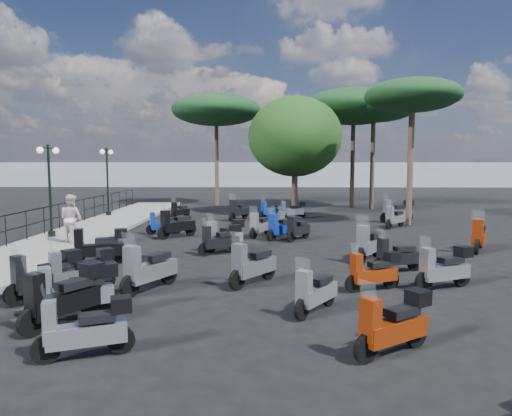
{
  "coord_description": "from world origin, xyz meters",
  "views": [
    {
      "loc": [
        1.16,
        -14.64,
        3.07
      ],
      "look_at": [
        0.78,
        3.8,
        1.2
      ],
      "focal_mm": 32.0,
      "sensor_mm": 36.0,
      "label": 1
    }
  ],
  "objects_px": {
    "scooter_2": "(80,273)",
    "scooter_17": "(270,211)",
    "scooter_28": "(395,218)",
    "scooter_29": "(397,211)",
    "lamp_post_2": "(107,177)",
    "scooter_22": "(290,224)",
    "scooter_25": "(444,269)",
    "pine_3": "(413,96)",
    "pine_1": "(374,108)",
    "scooter_5": "(180,211)",
    "scooter_27": "(479,237)",
    "scooter_1": "(45,277)",
    "scooter_23": "(292,210)",
    "pedestrian_far": "(71,218)",
    "broadleaf_tree": "(295,137)",
    "lamp_post_1": "(50,184)",
    "scooter_12": "(315,293)",
    "scooter_21": "(298,229)",
    "scooter_4": "(163,225)",
    "scooter_8": "(149,270)",
    "scooter_15": "(225,236)",
    "scooter_19": "(373,272)",
    "scooter_3": "(99,247)",
    "scooter_20": "(369,244)",
    "scooter_0": "(76,292)",
    "pine_0": "(354,107)",
    "scooter_9": "(260,226)",
    "pine_2": "(216,110)",
    "scooter_13": "(252,266)",
    "scooter_7": "(64,298)",
    "scooter_11": "(238,211)",
    "scooter_16": "(281,228)",
    "scooter_10": "(176,225)",
    "scooter_6": "(85,330)"
  },
  "relations": [
    {
      "from": "lamp_post_2",
      "to": "scooter_4",
      "type": "bearing_deg",
      "value": -41.04
    },
    {
      "from": "pine_1",
      "to": "scooter_28",
      "type": "bearing_deg",
      "value": -96.17
    },
    {
      "from": "lamp_post_2",
      "to": "scooter_15",
      "type": "height_order",
      "value": "lamp_post_2"
    },
    {
      "from": "scooter_25",
      "to": "pine_3",
      "type": "relative_size",
      "value": 0.22
    },
    {
      "from": "pine_1",
      "to": "scooter_1",
      "type": "bearing_deg",
      "value": -120.53
    },
    {
      "from": "lamp_post_1",
      "to": "scooter_13",
      "type": "height_order",
      "value": "lamp_post_1"
    },
    {
      "from": "scooter_25",
      "to": "pine_2",
      "type": "distance_m",
      "value": 23.56
    },
    {
      "from": "scooter_17",
      "to": "scooter_27",
      "type": "relative_size",
      "value": 0.79
    },
    {
      "from": "pedestrian_far",
      "to": "scooter_19",
      "type": "distance_m",
      "value": 11.11
    },
    {
      "from": "scooter_2",
      "to": "scooter_17",
      "type": "xyz_separation_m",
      "value": [
        4.58,
        14.4,
        -0.08
      ]
    },
    {
      "from": "lamp_post_1",
      "to": "scooter_9",
      "type": "height_order",
      "value": "lamp_post_1"
    },
    {
      "from": "scooter_11",
      "to": "scooter_16",
      "type": "relative_size",
      "value": 1.2
    },
    {
      "from": "scooter_8",
      "to": "scooter_15",
      "type": "height_order",
      "value": "scooter_8"
    },
    {
      "from": "scooter_7",
      "to": "scooter_19",
      "type": "bearing_deg",
      "value": -127.48
    },
    {
      "from": "scooter_0",
      "to": "scooter_13",
      "type": "distance_m",
      "value": 4.21
    },
    {
      "from": "scooter_12",
      "to": "scooter_23",
      "type": "relative_size",
      "value": 0.87
    },
    {
      "from": "pedestrian_far",
      "to": "scooter_25",
      "type": "height_order",
      "value": "pedestrian_far"
    },
    {
      "from": "scooter_22",
      "to": "scooter_23",
      "type": "height_order",
      "value": "scooter_22"
    },
    {
      "from": "scooter_0",
      "to": "scooter_2",
      "type": "relative_size",
      "value": 1.1
    },
    {
      "from": "pedestrian_far",
      "to": "broadleaf_tree",
      "type": "xyz_separation_m",
      "value": [
        8.75,
        10.42,
        3.48
      ]
    },
    {
      "from": "scooter_12",
      "to": "scooter_7",
      "type": "bearing_deg",
      "value": 44.89
    },
    {
      "from": "scooter_2",
      "to": "scooter_5",
      "type": "distance_m",
      "value": 14.07
    },
    {
      "from": "scooter_21",
      "to": "scooter_29",
      "type": "distance_m",
      "value": 7.71
    },
    {
      "from": "scooter_29",
      "to": "scooter_21",
      "type": "bearing_deg",
      "value": 118.37
    },
    {
      "from": "lamp_post_1",
      "to": "scooter_17",
      "type": "xyz_separation_m",
      "value": [
        8.66,
        7.19,
        -1.77
      ]
    },
    {
      "from": "scooter_17",
      "to": "scooter_29",
      "type": "distance_m",
      "value": 6.61
    },
    {
      "from": "scooter_28",
      "to": "scooter_23",
      "type": "bearing_deg",
      "value": 6.08
    },
    {
      "from": "lamp_post_2",
      "to": "scooter_9",
      "type": "height_order",
      "value": "lamp_post_2"
    },
    {
      "from": "scooter_16",
      "to": "scooter_2",
      "type": "bearing_deg",
      "value": 96.69
    },
    {
      "from": "lamp_post_2",
      "to": "scooter_22",
      "type": "height_order",
      "value": "lamp_post_2"
    },
    {
      "from": "scooter_22",
      "to": "scooter_4",
      "type": "bearing_deg",
      "value": 62.73
    },
    {
      "from": "scooter_0",
      "to": "scooter_3",
      "type": "xyz_separation_m",
      "value": [
        -1.25,
        4.67,
        0.01
      ]
    },
    {
      "from": "pedestrian_far",
      "to": "scooter_22",
      "type": "distance_m",
      "value": 8.65
    },
    {
      "from": "broadleaf_tree",
      "to": "scooter_13",
      "type": "bearing_deg",
      "value": -97.48
    },
    {
      "from": "scooter_4",
      "to": "scooter_5",
      "type": "bearing_deg",
      "value": -18.41
    },
    {
      "from": "scooter_9",
      "to": "pine_2",
      "type": "height_order",
      "value": "pine_2"
    },
    {
      "from": "scooter_28",
      "to": "scooter_29",
      "type": "relative_size",
      "value": 0.73
    },
    {
      "from": "scooter_15",
      "to": "scooter_6",
      "type": "bearing_deg",
      "value": 126.7
    },
    {
      "from": "scooter_2",
      "to": "scooter_20",
      "type": "xyz_separation_m",
      "value": [
        7.53,
        3.73,
        0.01
      ]
    },
    {
      "from": "scooter_3",
      "to": "scooter_20",
      "type": "xyz_separation_m",
      "value": [
        8.19,
        0.7,
        -0.01
      ]
    },
    {
      "from": "scooter_5",
      "to": "scooter_12",
      "type": "xyz_separation_m",
      "value": [
        5.64,
        -15.35,
        0.01
      ]
    },
    {
      "from": "pine_3",
      "to": "scooter_25",
      "type": "bearing_deg",
      "value": -103.21
    },
    {
      "from": "lamp_post_1",
      "to": "scooter_12",
      "type": "bearing_deg",
      "value": -24.18
    },
    {
      "from": "scooter_2",
      "to": "scooter_5",
      "type": "relative_size",
      "value": 1.05
    },
    {
      "from": "scooter_27",
      "to": "scooter_10",
      "type": "bearing_deg",
      "value": 16.29
    },
    {
      "from": "scooter_20",
      "to": "pine_0",
      "type": "height_order",
      "value": "pine_0"
    },
    {
      "from": "scooter_4",
      "to": "scooter_23",
      "type": "height_order",
      "value": "scooter_23"
    },
    {
      "from": "scooter_22",
      "to": "broadleaf_tree",
      "type": "distance_m",
      "value": 8.51
    },
    {
      "from": "scooter_29",
      "to": "pine_2",
      "type": "distance_m",
      "value": 14.93
    },
    {
      "from": "lamp_post_2",
      "to": "pine_1",
      "type": "bearing_deg",
      "value": 30.44
    }
  ]
}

